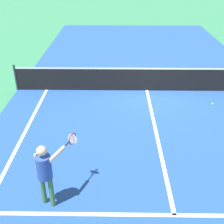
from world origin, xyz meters
name	(u,v)px	position (x,y,z in m)	size (l,w,h in m)	color
ground_plane	(147,90)	(0.00, 0.00, 0.00)	(60.00, 60.00, 0.00)	#337F51
court_surface_inbounds	(147,90)	(0.00, 0.00, 0.00)	(10.62, 24.40, 0.00)	#234C93
line_service_near	(174,215)	(0.00, -6.40, 0.00)	(8.22, 0.10, 0.01)	white
line_center_service	(156,133)	(0.00, -3.20, 0.00)	(0.10, 6.40, 0.01)	white
net	(148,79)	(0.00, 0.00, 0.49)	(10.70, 0.09, 1.07)	#33383D
player_near	(45,169)	(-2.73, -6.08, 0.96)	(0.82, 1.02, 1.56)	#3F7247
tennis_ball_near_net	(212,104)	(2.30, -1.26, 0.03)	(0.07, 0.07, 0.07)	#CCE033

